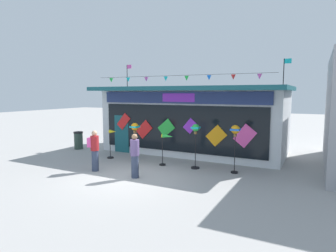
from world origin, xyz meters
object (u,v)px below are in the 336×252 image
at_px(wind_spinner_right, 235,134).
at_px(person_near_camera, 94,150).
at_px(wind_spinner_center_left, 166,143).
at_px(wind_spinner_center_right, 196,135).
at_px(person_mid_plaza, 135,156).
at_px(wind_spinner_far_left, 112,141).
at_px(wind_spinner_left, 135,130).
at_px(kite_shop_building, 194,119).
at_px(trash_bin, 78,140).

relative_size(wind_spinner_right, person_near_camera, 1.15).
height_order(wind_spinner_center_left, wind_spinner_center_right, wind_spinner_center_right).
bearing_deg(person_mid_plaza, wind_spinner_right, 47.02).
distance_m(wind_spinner_center_right, person_mid_plaza, 2.82).
relative_size(wind_spinner_far_left, wind_spinner_center_right, 0.74).
height_order(wind_spinner_far_left, person_near_camera, person_near_camera).
height_order(wind_spinner_far_left, wind_spinner_center_right, wind_spinner_center_right).
xyz_separation_m(wind_spinner_left, person_near_camera, (-0.62, -2.05, -0.61)).
bearing_deg(wind_spinner_far_left, wind_spinner_left, -4.27).
distance_m(wind_spinner_far_left, wind_spinner_center_right, 4.39).
height_order(wind_spinner_left, wind_spinner_center_left, wind_spinner_left).
relative_size(kite_shop_building, wind_spinner_left, 5.35).
bearing_deg(person_mid_plaza, trash_bin, 161.94).
bearing_deg(kite_shop_building, wind_spinner_left, -112.13).
bearing_deg(wind_spinner_left, kite_shop_building, 67.87).
xyz_separation_m(wind_spinner_far_left, wind_spinner_left, (1.44, -0.11, 0.63)).
bearing_deg(person_mid_plaza, person_near_camera, -171.16).
bearing_deg(wind_spinner_left, wind_spinner_right, 3.41).
xyz_separation_m(wind_spinner_left, person_mid_plaza, (1.40, -2.10, -0.64)).
bearing_deg(wind_spinner_far_left, trash_bin, 161.92).
xyz_separation_m(wind_spinner_left, trash_bin, (-4.66, 1.16, -0.99)).
height_order(wind_spinner_right, trash_bin, wind_spinner_right).
xyz_separation_m(wind_spinner_center_right, trash_bin, (-7.58, 0.96, -0.93)).
distance_m(person_near_camera, trash_bin, 5.18).
bearing_deg(trash_bin, wind_spinner_center_right, -7.21).
xyz_separation_m(person_near_camera, person_mid_plaza, (2.01, -0.05, -0.03)).
distance_m(wind_spinner_left, person_near_camera, 2.23).
height_order(wind_spinner_right, person_mid_plaza, wind_spinner_right).
bearing_deg(person_mid_plaza, wind_spinner_center_right, 66.81).
relative_size(kite_shop_building, trash_bin, 9.85).
height_order(person_near_camera, person_mid_plaza, same).
bearing_deg(person_mid_plaza, kite_shop_building, 99.55).
relative_size(wind_spinner_center_left, wind_spinner_center_right, 0.74).
bearing_deg(wind_spinner_left, person_mid_plaza, -56.42).
height_order(wind_spinner_left, wind_spinner_center_right, wind_spinner_center_right).
bearing_deg(wind_spinner_center_right, wind_spinner_center_left, -173.52).
bearing_deg(wind_spinner_right, trash_bin, 174.51).
relative_size(kite_shop_building, person_near_camera, 5.83).
distance_m(kite_shop_building, trash_bin, 6.72).
bearing_deg(person_near_camera, person_mid_plaza, -111.35).
bearing_deg(person_near_camera, wind_spinner_center_left, -66.49).
xyz_separation_m(wind_spinner_center_left, person_mid_plaza, (-0.21, -2.15, -0.17)).
relative_size(kite_shop_building, wind_spinner_right, 5.06).
distance_m(wind_spinner_center_right, person_near_camera, 4.23).
bearing_deg(trash_bin, wind_spinner_center_left, -10.03).
bearing_deg(trash_bin, kite_shop_building, 21.70).
height_order(wind_spinner_far_left, wind_spinner_center_left, wind_spinner_far_left).
relative_size(person_mid_plaza, trash_bin, 1.69).
relative_size(wind_spinner_left, wind_spinner_center_right, 0.96).
bearing_deg(kite_shop_building, person_near_camera, -110.22).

